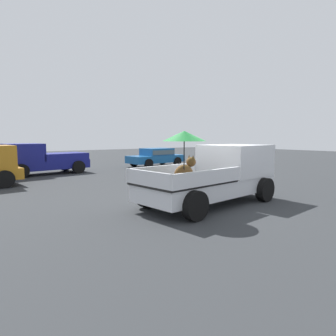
% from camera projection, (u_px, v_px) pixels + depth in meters
% --- Properties ---
extents(ground_plane, '(80.00, 80.00, 0.00)m').
position_uv_depth(ground_plane, '(209.00, 204.00, 9.70)').
color(ground_plane, '#2D3033').
extents(pickup_truck_main, '(5.21, 2.65, 2.34)m').
position_uv_depth(pickup_truck_main, '(218.00, 174.00, 9.87)').
color(pickup_truck_main, black).
rests_on(pickup_truck_main, ground).
extents(pickup_truck_red, '(4.96, 2.56, 1.80)m').
position_uv_depth(pickup_truck_red, '(41.00, 159.00, 17.28)').
color(pickup_truck_red, black).
rests_on(pickup_truck_red, ground).
extents(parked_sedan_near, '(4.42, 2.22, 1.33)m').
position_uv_depth(parked_sedan_near, '(156.00, 156.00, 22.17)').
color(parked_sedan_near, black).
rests_on(parked_sedan_near, ground).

